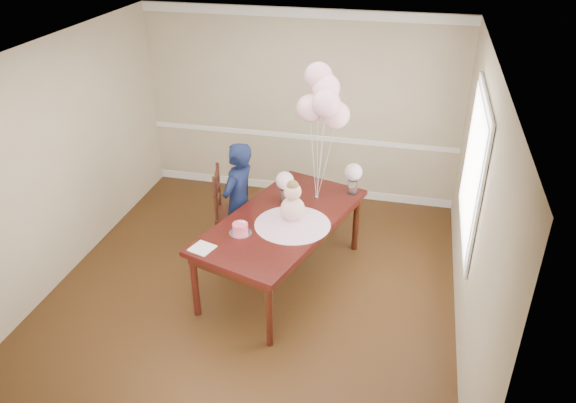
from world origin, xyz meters
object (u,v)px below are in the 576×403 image
(dining_table_top, at_px, (282,220))
(birthday_cake, at_px, (240,228))
(woman, at_px, (239,203))
(dining_chair_seat, at_px, (236,214))

(dining_table_top, relative_size, birthday_cake, 13.33)
(birthday_cake, relative_size, woman, 0.11)
(dining_chair_seat, height_order, woman, woman)
(woman, bearing_deg, birthday_cake, 34.36)
(birthday_cake, xyz_separation_m, dining_chair_seat, (-0.38, 0.95, -0.41))
(dining_table_top, height_order, dining_chair_seat, dining_table_top)
(dining_table_top, bearing_deg, birthday_cake, -113.96)
(woman, bearing_deg, dining_chair_seat, -135.41)
(birthday_cake, distance_m, woman, 0.79)
(dining_table_top, relative_size, woman, 1.44)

